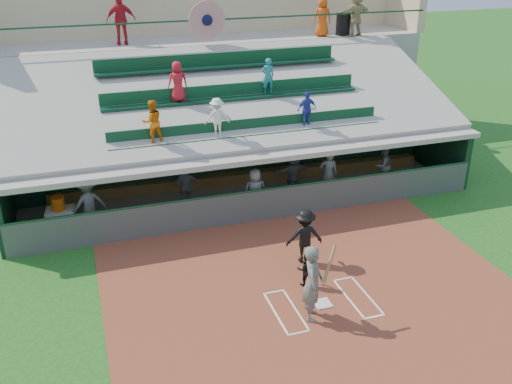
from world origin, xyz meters
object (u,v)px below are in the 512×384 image
object	(u,v)px
home_plate	(322,303)
batter_at_plate	(313,283)
trash_bin	(343,24)
white_table	(61,220)
catcher	(306,269)
water_cooler	(58,203)

from	to	relation	value
home_plate	batter_at_plate	world-z (taller)	batter_at_plate
batter_at_plate	trash_bin	xyz separation A→B (m)	(6.83, 12.93, 4.04)
white_table	trash_bin	xyz separation A→B (m)	(12.70, 6.28, 4.66)
home_plate	batter_at_plate	size ratio (longest dim) A/B	0.21
trash_bin	home_plate	bearing A→B (deg)	-116.81
batter_at_plate	catcher	bearing A→B (deg)	73.58
white_table	water_cooler	world-z (taller)	water_cooler
home_plate	batter_at_plate	xyz separation A→B (m)	(-0.49, -0.40, 1.00)
white_table	catcher	bearing A→B (deg)	-33.43
batter_at_plate	water_cooler	size ratio (longest dim) A/B	4.67
white_table	water_cooler	size ratio (longest dim) A/B	2.02
trash_bin	batter_at_plate	bearing A→B (deg)	-117.83
home_plate	white_table	bearing A→B (deg)	135.51
home_plate	trash_bin	distance (m)	14.92
home_plate	water_cooler	bearing A→B (deg)	135.84
catcher	trash_bin	size ratio (longest dim) A/B	1.03
batter_at_plate	white_table	distance (m)	8.90
batter_at_plate	water_cooler	distance (m)	8.86
home_plate	white_table	size ratio (longest dim) A/B	0.49
batter_at_plate	white_table	xyz separation A→B (m)	(-5.87, 6.65, -0.61)
white_table	water_cooler	distance (m)	0.60
home_plate	water_cooler	distance (m)	8.97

